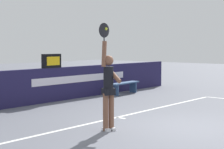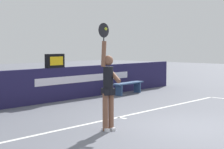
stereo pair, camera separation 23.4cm
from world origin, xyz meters
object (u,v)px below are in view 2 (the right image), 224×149
object	(u,v)px
tennis_player	(108,86)
courtside_bench_far	(128,85)
speed_display	(55,61)
tennis_ball	(106,29)

from	to	relation	value
tennis_player	courtside_bench_far	size ratio (longest dim) A/B	1.44
speed_display	courtside_bench_far	xyz separation A→B (m)	(3.34, -0.65, -1.08)
tennis_player	courtside_bench_far	bearing A→B (deg)	34.87
tennis_ball	speed_display	bearing A→B (deg)	63.01
tennis_ball	courtside_bench_far	world-z (taller)	tennis_ball
speed_display	tennis_player	world-z (taller)	tennis_player
tennis_player	courtside_bench_far	distance (m)	6.85
speed_display	tennis_player	bearing A→B (deg)	-116.26
speed_display	tennis_ball	bearing A→B (deg)	-116.99
speed_display	tennis_ball	distance (m)	5.18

